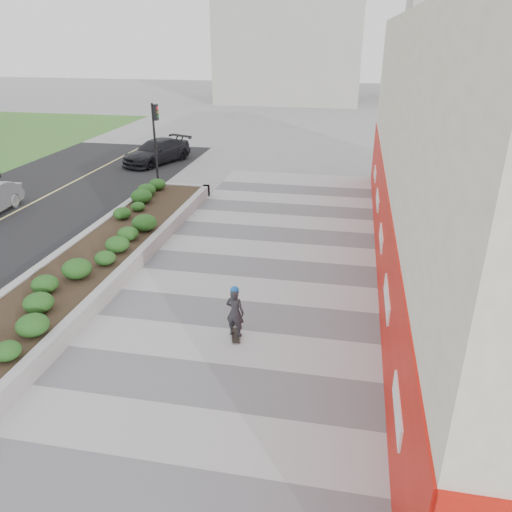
# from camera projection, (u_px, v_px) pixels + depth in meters

# --- Properties ---
(ground) EXTENTS (160.00, 160.00, 0.00)m
(ground) POSITION_uv_depth(u_px,v_px,m) (184.00, 442.00, 9.90)
(ground) COLOR gray
(ground) RESTS_ON ground
(walkway) EXTENTS (8.00, 36.00, 0.01)m
(walkway) POSITION_uv_depth(u_px,v_px,m) (222.00, 354.00, 12.59)
(walkway) COLOR #A8A8AD
(walkway) RESTS_ON ground
(building) EXTENTS (6.04, 24.08, 8.00)m
(building) POSITION_uv_depth(u_px,v_px,m) (491.00, 157.00, 15.11)
(building) COLOR beige
(building) RESTS_ON ground
(planter) EXTENTS (3.00, 18.00, 0.90)m
(planter) POSITION_uv_depth(u_px,v_px,m) (95.00, 258.00, 16.96)
(planter) COLOR #9E9EA0
(planter) RESTS_ON ground
(traffic_signal_near) EXTENTS (0.33, 0.28, 4.20)m
(traffic_signal_near) POSITION_uv_depth(u_px,v_px,m) (155.00, 132.00, 25.71)
(traffic_signal_near) COLOR black
(traffic_signal_near) RESTS_ON ground
(distant_bldg_north_l) EXTENTS (16.00, 12.00, 20.00)m
(distant_bldg_north_l) POSITION_uv_depth(u_px,v_px,m) (293.00, 8.00, 55.96)
(distant_bldg_north_l) COLOR #ADAAA3
(distant_bldg_north_l) RESTS_ON ground
(manhole_cover) EXTENTS (0.44, 0.44, 0.01)m
(manhole_cover) POSITION_uv_depth(u_px,v_px,m) (241.00, 357.00, 12.50)
(manhole_cover) COLOR #595654
(manhole_cover) RESTS_ON ground
(skateboarder) EXTENTS (0.56, 0.75, 1.53)m
(skateboarder) POSITION_uv_depth(u_px,v_px,m) (235.00, 312.00, 13.01)
(skateboarder) COLOR beige
(skateboarder) RESTS_ON ground
(car_dark) EXTENTS (3.65, 5.28, 1.42)m
(car_dark) POSITION_uv_depth(u_px,v_px,m) (157.00, 152.00, 30.90)
(car_dark) COLOR black
(car_dark) RESTS_ON ground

